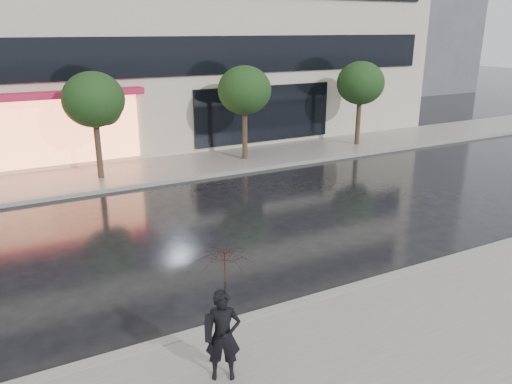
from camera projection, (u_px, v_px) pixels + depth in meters
ground at (323, 273)px, 11.56m from camera, size 120.00×120.00×0.00m
sidewalk_near at (430, 346)px, 8.81m from camera, size 60.00×4.50×0.12m
sidewalk_far at (176, 167)px, 20.14m from camera, size 60.00×3.50×0.12m
curb_near at (350, 290)px, 10.69m from camera, size 60.00×0.25×0.14m
curb_far at (191, 178)px, 18.67m from camera, size 60.00×0.25×0.14m
tree_mid_west at (95, 102)px, 17.76m from camera, size 2.20×2.20×3.99m
tree_mid_east at (245, 92)px, 20.42m from camera, size 2.20×2.20×3.99m
tree_far_east at (361, 85)px, 23.09m from camera, size 2.20×2.20×3.99m
pedestrian_with_umbrella at (224, 294)px, 7.49m from camera, size 1.24×1.25×2.22m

